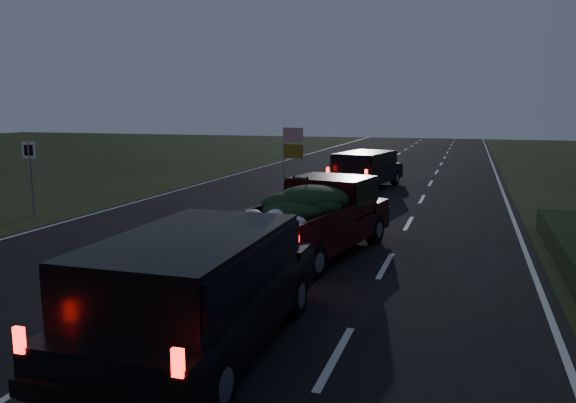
% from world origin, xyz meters
% --- Properties ---
extents(ground, '(120.00, 120.00, 0.00)m').
position_xyz_m(ground, '(0.00, 0.00, 0.00)').
color(ground, black).
rests_on(ground, ground).
extents(road_asphalt, '(14.00, 120.00, 0.02)m').
position_xyz_m(road_asphalt, '(0.00, 0.00, 0.01)').
color(road_asphalt, black).
rests_on(road_asphalt, ground).
extents(route_sign, '(0.55, 0.08, 2.50)m').
position_xyz_m(route_sign, '(-8.50, 5.00, 1.66)').
color(route_sign, gray).
rests_on(route_sign, ground).
extents(pickup_truck, '(2.95, 5.54, 2.76)m').
position_xyz_m(pickup_truck, '(1.80, 3.07, 1.03)').
color(pickup_truck, '#320609').
rests_on(pickup_truck, ground).
extents(lead_suv, '(2.78, 4.90, 1.33)m').
position_xyz_m(lead_suv, '(0.89, 15.02, 1.00)').
color(lead_suv, black).
rests_on(lead_suv, ground).
extents(rear_suv, '(2.43, 5.14, 1.47)m').
position_xyz_m(rear_suv, '(1.64, -2.95, 1.11)').
color(rear_suv, black).
rests_on(rear_suv, ground).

